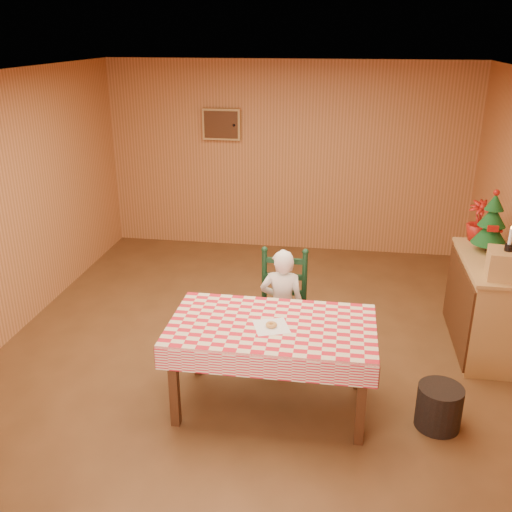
% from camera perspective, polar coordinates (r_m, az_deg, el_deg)
% --- Properties ---
extents(ground, '(6.00, 6.00, 0.00)m').
position_cam_1_polar(ground, '(5.65, -0.32, -9.73)').
color(ground, brown).
rests_on(ground, ground).
extents(cabin_walls, '(5.10, 6.05, 2.65)m').
position_cam_1_polar(cabin_walls, '(5.47, 0.52, 9.85)').
color(cabin_walls, '#BF7945').
rests_on(cabin_walls, ground).
extents(dining_table, '(1.66, 0.96, 0.77)m').
position_cam_1_polar(dining_table, '(4.61, 1.61, -7.70)').
color(dining_table, '#4A2713').
rests_on(dining_table, ground).
extents(ladder_chair, '(0.44, 0.40, 1.08)m').
position_cam_1_polar(ladder_chair, '(5.38, 2.67, -5.33)').
color(ladder_chair, black).
rests_on(ladder_chair, ground).
extents(seated_child, '(0.41, 0.27, 1.12)m').
position_cam_1_polar(seated_child, '(5.31, 2.61, -5.04)').
color(seated_child, white).
rests_on(seated_child, ground).
extents(napkin, '(0.33, 0.33, 0.00)m').
position_cam_1_polar(napkin, '(4.52, 1.54, -7.08)').
color(napkin, white).
rests_on(napkin, dining_table).
extents(donut, '(0.12, 0.12, 0.03)m').
position_cam_1_polar(donut, '(4.51, 1.54, -6.89)').
color(donut, '#C99148').
rests_on(donut, napkin).
extents(shelf_unit, '(0.54, 1.24, 0.93)m').
position_cam_1_polar(shelf_unit, '(5.98, 21.91, -4.53)').
color(shelf_unit, tan).
rests_on(shelf_unit, ground).
extents(crate, '(0.34, 0.34, 0.25)m').
position_cam_1_polar(crate, '(5.40, 23.71, -0.76)').
color(crate, tan).
rests_on(crate, shelf_unit).
extents(christmas_tree, '(0.34, 0.34, 0.62)m').
position_cam_1_polar(christmas_tree, '(5.94, 22.50, 3.00)').
color(christmas_tree, '#4A2713').
rests_on(christmas_tree, shelf_unit).
extents(flower_arrangement, '(0.27, 0.27, 0.42)m').
position_cam_1_polar(flower_arrangement, '(6.23, 21.38, 3.29)').
color(flower_arrangement, maroon).
rests_on(flower_arrangement, shelf_unit).
extents(candle_set, '(0.07, 0.07, 0.22)m').
position_cam_1_polar(candle_set, '(5.33, 24.01, 1.13)').
color(candle_set, black).
rests_on(candle_set, crate).
extents(storage_bin, '(0.45, 0.45, 0.36)m').
position_cam_1_polar(storage_bin, '(4.87, 17.82, -14.17)').
color(storage_bin, black).
rests_on(storage_bin, ground).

